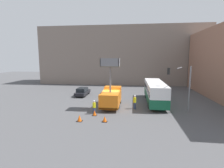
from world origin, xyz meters
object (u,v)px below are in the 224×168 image
(road_worker_near_truck, at_px, (94,107))
(road_worker_directing, at_px, (135,102))
(city_bus, at_px, (155,91))
(traffic_light_pole, at_px, (182,81))
(traffic_cone_mid_road, at_px, (105,119))
(parked_car_curbside, at_px, (83,92))
(traffic_cone_near_truck, at_px, (95,113))
(traffic_cone_far_side, at_px, (79,118))
(utility_truck, at_px, (111,96))

(road_worker_near_truck, xyz_separation_m, road_worker_directing, (5.04, 2.88, 0.11))
(city_bus, relative_size, traffic_light_pole, 1.84)
(traffic_cone_mid_road, relative_size, parked_car_curbside, 0.14)
(traffic_cone_near_truck, xyz_separation_m, traffic_cone_mid_road, (1.58, -1.99, 0.00))
(city_bus, distance_m, parked_car_curbside, 13.39)
(traffic_light_pole, bearing_deg, traffic_cone_near_truck, -164.14)
(city_bus, bearing_deg, parked_car_curbside, 83.04)
(traffic_cone_near_truck, relative_size, traffic_cone_far_side, 0.91)
(road_worker_near_truck, height_order, traffic_cone_mid_road, road_worker_near_truck)
(city_bus, bearing_deg, traffic_cone_far_side, 145.12)
(traffic_cone_far_side, relative_size, parked_car_curbside, 0.15)
(road_worker_directing, bearing_deg, road_worker_near_truck, -58.69)
(utility_truck, height_order, road_worker_near_truck, utility_truck)
(traffic_light_pole, distance_m, road_worker_near_truck, 11.70)
(traffic_light_pole, xyz_separation_m, traffic_cone_near_truck, (-10.82, -3.07, -3.69))
(road_worker_directing, xyz_separation_m, traffic_cone_mid_road, (-3.28, -5.47, -0.67))
(parked_car_curbside, bearing_deg, road_worker_near_truck, -66.13)
(road_worker_near_truck, relative_size, traffic_cone_mid_road, 2.67)
(road_worker_directing, distance_m, traffic_cone_mid_road, 6.41)
(city_bus, bearing_deg, road_worker_directing, 149.70)
(traffic_cone_near_truck, bearing_deg, road_worker_directing, 35.59)
(traffic_light_pole, xyz_separation_m, traffic_cone_far_side, (-12.03, -5.25, -3.66))
(utility_truck, relative_size, traffic_cone_near_truck, 10.64)
(utility_truck, bearing_deg, parked_car_curbside, 132.40)
(traffic_cone_far_side, bearing_deg, traffic_light_pole, 23.57)
(traffic_light_pole, distance_m, parked_car_curbside, 17.82)
(city_bus, xyz_separation_m, traffic_cone_near_truck, (-8.00, -7.26, -1.59))
(traffic_cone_mid_road, bearing_deg, road_worker_near_truck, 124.26)
(road_worker_directing, height_order, parked_car_curbside, road_worker_directing)
(traffic_light_pole, relative_size, parked_car_curbside, 1.25)
(traffic_light_pole, height_order, traffic_cone_near_truck, traffic_light_pole)
(utility_truck, height_order, traffic_cone_mid_road, utility_truck)
(traffic_cone_near_truck, bearing_deg, traffic_cone_far_side, -119.08)
(utility_truck, height_order, traffic_cone_near_truck, utility_truck)
(city_bus, xyz_separation_m, road_worker_directing, (-3.14, -3.78, -0.91))
(road_worker_directing, height_order, traffic_cone_mid_road, road_worker_directing)
(road_worker_near_truck, bearing_deg, traffic_light_pole, 98.98)
(road_worker_directing, bearing_deg, traffic_cone_mid_road, -29.37)
(traffic_light_pole, bearing_deg, utility_truck, 173.61)
(road_worker_near_truck, distance_m, parked_car_curbside, 11.40)
(utility_truck, bearing_deg, traffic_cone_near_truck, -110.23)
(traffic_light_pole, height_order, parked_car_curbside, traffic_light_pole)
(city_bus, height_order, traffic_light_pole, traffic_light_pole)
(traffic_light_pole, bearing_deg, road_worker_near_truck, -167.32)
(city_bus, height_order, traffic_cone_far_side, city_bus)
(city_bus, distance_m, road_worker_directing, 5.00)
(utility_truck, distance_m, traffic_light_pole, 9.67)
(traffic_cone_far_side, bearing_deg, road_worker_directing, 42.96)
(road_worker_directing, relative_size, traffic_cone_near_truck, 2.97)
(utility_truck, bearing_deg, traffic_light_pole, -6.39)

